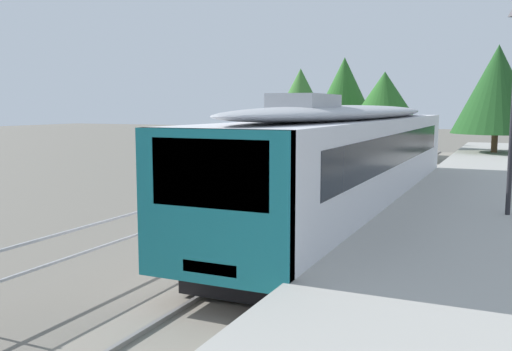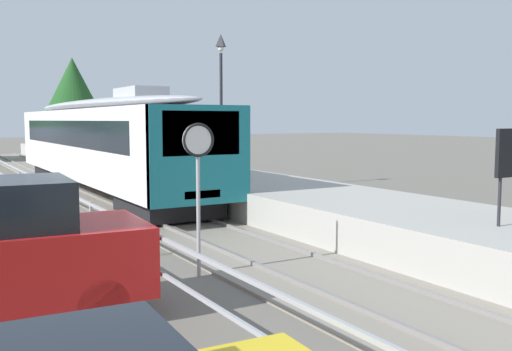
{
  "view_description": "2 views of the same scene",
  "coord_description": "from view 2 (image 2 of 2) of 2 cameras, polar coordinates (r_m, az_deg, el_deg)",
  "views": [
    {
      "loc": [
        4.39,
        6.05,
        3.59
      ],
      "look_at": [
        -1.0,
        17.83,
        2.0
      ],
      "focal_mm": 39.34,
      "sensor_mm": 36.0,
      "label": 1
    },
    {
      "loc": [
        -6.2,
        0.68,
        2.85
      ],
      "look_at": [
        0.4,
        11.83,
        1.6
      ],
      "focal_mm": 40.27,
      "sensor_mm": 36.0,
      "label": 2
    }
  ],
  "objects": [
    {
      "name": "ground_plane",
      "position": [
        21.75,
        -21.92,
        -2.41
      ],
      "size": [
        160.0,
        160.0,
        0.0
      ],
      "primitive_type": "plane",
      "color": "#6B665B"
    },
    {
      "name": "track_rails",
      "position": [
        22.38,
        -14.32,
        -1.88
      ],
      "size": [
        3.2,
        60.0,
        0.14
      ],
      "color": "gray",
      "rests_on": "ground"
    },
    {
      "name": "commuter_train",
      "position": [
        22.98,
        -15.0,
        3.57
      ],
      "size": [
        2.82,
        18.17,
        3.74
      ],
      "color": "silver",
      "rests_on": "track_rails"
    },
    {
      "name": "station_platform",
      "position": [
        23.45,
        -6.7,
        -0.39
      ],
      "size": [
        3.9,
        60.0,
        0.9
      ],
      "primitive_type": "cube",
      "color": "#A8A59E",
      "rests_on": "ground"
    },
    {
      "name": "platform_lamp_mid_platform",
      "position": [
        23.21,
        -3.5,
        9.89
      ],
      "size": [
        0.34,
        0.34,
        5.35
      ],
      "color": "#232328",
      "rests_on": "station_platform"
    },
    {
      "name": "speed_limit_sign",
      "position": [
        10.31,
        -5.75,
        1.44
      ],
      "size": [
        0.61,
        0.1,
        2.81
      ],
      "color": "#9EA0A5",
      "rests_on": "ground"
    },
    {
      "name": "carpark_fence",
      "position": [
        11.85,
        -16.08,
        -4.14
      ],
      "size": [
        0.06,
        36.06,
        1.25
      ],
      "color": "#9EA0A5",
      "rests_on": "ground"
    },
    {
      "name": "tree_distant_left",
      "position": [
        42.62,
        -17.72,
        7.63
      ],
      "size": [
        5.1,
        5.1,
        7.21
      ],
      "color": "brown",
      "rests_on": "ground"
    }
  ]
}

